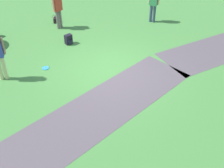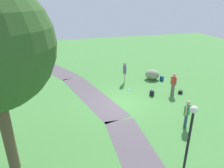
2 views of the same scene
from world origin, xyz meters
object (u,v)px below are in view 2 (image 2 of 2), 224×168
lamp_post (189,136)px  spare_backpack_on_lawn (152,93)px  lawn_boulder (152,75)px  frisbee_on_grass (129,90)px  passerby_on_path (187,112)px  handbag_on_grass (180,92)px  backpack_by_boulder (162,79)px  man_near_boulder (125,71)px  young_tree_near_path (23,37)px  woman_with_handbag (174,82)px

lamp_post → spare_backpack_on_lawn: lamp_post is taller
lawn_boulder → frisbee_on_grass: bearing=119.9°
passerby_on_path → handbag_on_grass: size_ratio=4.46×
backpack_by_boulder → man_near_boulder: bearing=83.5°
young_tree_near_path → lawn_boulder: (-5.27, -10.76, -2.86)m
handbag_on_grass → backpack_by_boulder: (2.78, 0.09, 0.05)m
lawn_boulder → frisbee_on_grass: (-1.57, 2.73, -0.43)m
lamp_post → spare_backpack_on_lawn: size_ratio=8.30×
passerby_on_path → spare_backpack_on_lawn: size_ratio=4.18×
woman_with_handbag → passerby_on_path: 4.29m
young_tree_near_path → woman_with_handbag: size_ratio=2.67×
woman_with_handbag → passerby_on_path: woman_with_handbag is taller
handbag_on_grass → spare_backpack_on_lawn: 2.26m
handbag_on_grass → passerby_on_path: bearing=150.5°
man_near_boulder → frisbee_on_grass: 1.77m
frisbee_on_grass → man_near_boulder: bearing=-3.8°
woman_with_handbag → frisbee_on_grass: size_ratio=6.85×
lawn_boulder → man_near_boulder: (-0.15, 2.63, 0.61)m
woman_with_handbag → backpack_by_boulder: (2.74, -0.57, -0.79)m
lamp_post → frisbee_on_grass: (8.76, -0.89, -2.05)m
young_tree_near_path → passerby_on_path: size_ratio=2.70×
lamp_post → handbag_on_grass: bearing=-31.9°
young_tree_near_path → handbag_on_grass: size_ratio=12.08×
woman_with_handbag → passerby_on_path: bearing=158.6°
man_near_boulder → backpack_by_boulder: (-0.38, -3.30, -0.86)m
backpack_by_boulder → frisbee_on_grass: backpack_by_boulder is taller
young_tree_near_path → spare_backpack_on_lawn: young_tree_near_path is taller
young_tree_near_path → lamp_post: young_tree_near_path is taller
spare_backpack_on_lawn → young_tree_near_path: bearing=48.2°
lamp_post → passerby_on_path: size_ratio=1.98×
lawn_boulder → woman_with_handbag: (-3.26, -0.10, 0.54)m
man_near_boulder → spare_backpack_on_lawn: 3.22m
young_tree_near_path → frisbee_on_grass: size_ratio=18.29×
lamp_post → handbag_on_grass: lamp_post is taller
man_near_boulder → frisbee_on_grass: bearing=176.2°
passerby_on_path → backpack_by_boulder: (6.73, -2.14, -0.78)m
lawn_boulder → backpack_by_boulder: size_ratio=3.91×
spare_backpack_on_lawn → lamp_post: bearing=163.7°
lawn_boulder → backpack_by_boulder: bearing=-127.9°
young_tree_near_path → lawn_boulder: size_ratio=2.90×
man_near_boulder → passerby_on_path: man_near_boulder is taller
passerby_on_path → lamp_post: bearing=145.1°
lawn_boulder → woman_with_handbag: size_ratio=0.92×
lawn_boulder → woman_with_handbag: bearing=-178.3°
passerby_on_path → frisbee_on_grass: bearing=12.5°
frisbee_on_grass → young_tree_near_path: bearing=49.6°
woman_with_handbag → backpack_by_boulder: bearing=-11.8°
passerby_on_path → handbag_on_grass: passerby_on_path is taller
man_near_boulder → passerby_on_path: bearing=-170.7°
young_tree_near_path → handbag_on_grass: 14.71m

